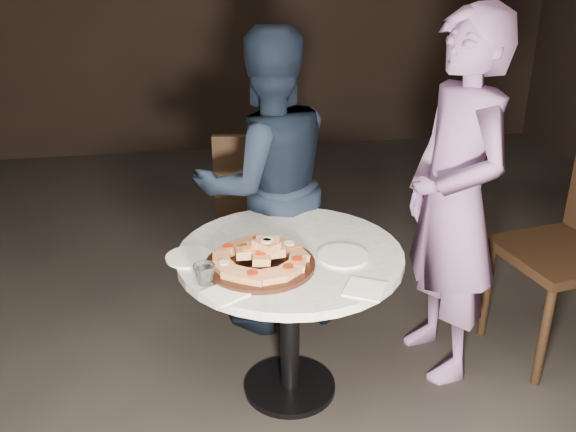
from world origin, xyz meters
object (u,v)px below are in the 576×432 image
(serving_board, at_px, (260,265))
(water_glass, at_px, (205,274))
(table, at_px, (290,279))
(diner_navy, at_px, (267,184))
(diner_teal, at_px, (454,202))
(focaccia_pile, at_px, (261,256))
(chair_far, at_px, (255,196))

(serving_board, height_order, water_glass, water_glass)
(table, height_order, water_glass, water_glass)
(table, distance_m, diner_navy, 0.61)
(table, xyz_separation_m, serving_board, (-0.13, -0.10, 0.13))
(table, bearing_deg, serving_board, -141.86)
(water_glass, distance_m, diner_teal, 1.08)
(diner_navy, bearing_deg, focaccia_pile, 69.34)
(table, relative_size, diner_teal, 0.74)
(table, xyz_separation_m, water_glass, (-0.34, -0.19, 0.16))
(focaccia_pile, bearing_deg, serving_board, 177.82)
(diner_navy, height_order, diner_teal, diner_teal)
(focaccia_pile, xyz_separation_m, chair_far, (0.10, 1.07, -0.20))
(serving_board, height_order, diner_teal, diner_teal)
(water_glass, xyz_separation_m, diner_teal, (1.04, 0.29, 0.09))
(water_glass, height_order, diner_teal, diner_teal)
(serving_board, bearing_deg, diner_navy, 80.30)
(table, distance_m, diner_teal, 0.75)
(serving_board, height_order, chair_far, chair_far)
(focaccia_pile, distance_m, chair_far, 1.09)
(diner_navy, relative_size, diner_teal, 0.92)
(chair_far, bearing_deg, diner_navy, 99.86)
(serving_board, distance_m, water_glass, 0.23)
(table, bearing_deg, diner_teal, 7.68)
(water_glass, bearing_deg, diner_teal, 15.51)
(serving_board, bearing_deg, table, 38.14)
(table, height_order, chair_far, chair_far)
(focaccia_pile, xyz_separation_m, diner_teal, (0.83, 0.20, 0.08))
(serving_board, xyz_separation_m, diner_teal, (0.83, 0.20, 0.11))
(diner_navy, bearing_deg, serving_board, 69.10)
(water_glass, height_order, chair_far, chair_far)
(diner_teal, bearing_deg, water_glass, -81.02)
(serving_board, distance_m, chair_far, 1.09)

